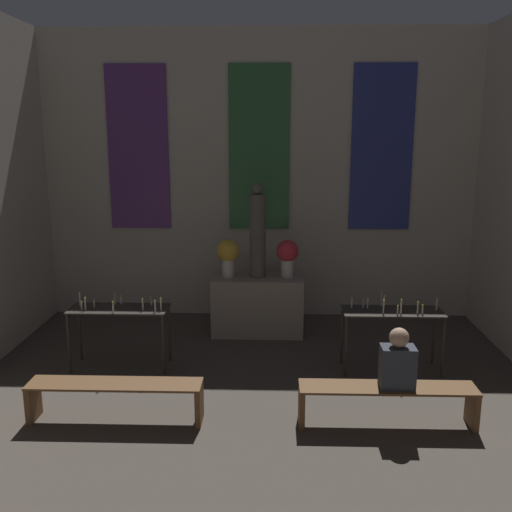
{
  "coord_description": "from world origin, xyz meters",
  "views": [
    {
      "loc": [
        0.24,
        2.05,
        3.13
      ],
      "look_at": [
        0.0,
        9.75,
        1.41
      ],
      "focal_mm": 40.0,
      "sensor_mm": 36.0,
      "label": 1
    }
  ],
  "objects": [
    {
      "name": "altar",
      "position": [
        0.0,
        10.55,
        0.45
      ],
      "size": [
        1.4,
        0.66,
        0.91
      ],
      "color": "gray",
      "rests_on": "ground_plane"
    },
    {
      "name": "wall_back",
      "position": [
        0.0,
        11.54,
        2.38
      ],
      "size": [
        7.32,
        0.16,
        4.72
      ],
      "color": "beige",
      "rests_on": "ground_plane"
    },
    {
      "name": "pew_back_left",
      "position": [
        -1.47,
        7.72,
        0.32
      ],
      "size": [
        1.89,
        0.36,
        0.44
      ],
      "color": "brown",
      "rests_on": "ground_plane"
    },
    {
      "name": "person_seated",
      "position": [
        1.56,
        7.72,
        0.73
      ],
      "size": [
        0.36,
        0.24,
        0.66
      ],
      "color": "#383D47",
      "rests_on": "pew_back_right"
    },
    {
      "name": "flower_vase_right",
      "position": [
        0.46,
        10.55,
        1.26
      ],
      "size": [
        0.34,
        0.34,
        0.58
      ],
      "color": "beige",
      "rests_on": "altar"
    },
    {
      "name": "candle_rack_left",
      "position": [
        -1.79,
        9.17,
        0.72
      ],
      "size": [
        1.29,
        0.49,
        1.01
      ],
      "color": "#332D28",
      "rests_on": "ground_plane"
    },
    {
      "name": "candle_rack_right",
      "position": [
        1.79,
        9.17,
        0.72
      ],
      "size": [
        1.29,
        0.49,
        1.03
      ],
      "color": "#332D28",
      "rests_on": "ground_plane"
    },
    {
      "name": "pew_back_right",
      "position": [
        1.47,
        7.72,
        0.32
      ],
      "size": [
        1.89,
        0.36,
        0.44
      ],
      "color": "brown",
      "rests_on": "ground_plane"
    },
    {
      "name": "flower_vase_left",
      "position": [
        -0.46,
        10.55,
        1.26
      ],
      "size": [
        0.34,
        0.34,
        0.58
      ],
      "color": "beige",
      "rests_on": "altar"
    },
    {
      "name": "statue",
      "position": [
        0.0,
        10.55,
        1.59
      ],
      "size": [
        0.25,
        0.25,
        1.45
      ],
      "color": "#5B5651",
      "rests_on": "altar"
    }
  ]
}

